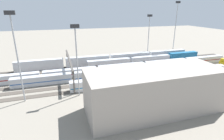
# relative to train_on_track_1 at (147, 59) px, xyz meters

# --- Properties ---
(ground_plane) EXTENTS (400.00, 400.00, 0.00)m
(ground_plane) POSITION_rel_train_on_track_1_xyz_m (16.68, 10.00, -2.08)
(ground_plane) COLOR gray
(track_bed_0) EXTENTS (140.00, 2.80, 0.12)m
(track_bed_0) POSITION_rel_train_on_track_1_xyz_m (16.68, -5.00, -2.02)
(track_bed_0) COLOR #3D3833
(track_bed_0) RESTS_ON ground_plane
(track_bed_1) EXTENTS (140.00, 2.80, 0.12)m
(track_bed_1) POSITION_rel_train_on_track_1_xyz_m (16.68, -0.00, -2.02)
(track_bed_1) COLOR #4C443D
(track_bed_1) RESTS_ON ground_plane
(track_bed_2) EXTENTS (140.00, 2.80, 0.12)m
(track_bed_2) POSITION_rel_train_on_track_1_xyz_m (16.68, 5.00, -2.02)
(track_bed_2) COLOR #3D3833
(track_bed_2) RESTS_ON ground_plane
(track_bed_3) EXTENTS (140.00, 2.80, 0.12)m
(track_bed_3) POSITION_rel_train_on_track_1_xyz_m (16.68, 10.00, -2.02)
(track_bed_3) COLOR #3D3833
(track_bed_3) RESTS_ON ground_plane
(track_bed_4) EXTENTS (140.00, 2.80, 0.12)m
(track_bed_4) POSITION_rel_train_on_track_1_xyz_m (16.68, 15.00, -2.02)
(track_bed_4) COLOR #4C443D
(track_bed_4) RESTS_ON ground_plane
(track_bed_5) EXTENTS (140.00, 2.80, 0.12)m
(track_bed_5) POSITION_rel_train_on_track_1_xyz_m (16.68, 20.00, -2.02)
(track_bed_5) COLOR #4C443D
(track_bed_5) RESTS_ON ground_plane
(track_bed_6) EXTENTS (140.00, 2.80, 0.12)m
(track_bed_6) POSITION_rel_train_on_track_1_xyz_m (16.68, 25.00, -2.02)
(track_bed_6) COLOR #4C443D
(track_bed_6) RESTS_ON ground_plane
(train_on_track_1) EXTENTS (66.40, 3.06, 4.40)m
(train_on_track_1) POSITION_rel_train_on_track_1_xyz_m (0.00, 0.00, 0.00)
(train_on_track_1) COLOR #1E6B9E
(train_on_track_1) RESTS_ON ground_plane
(train_on_track_4) EXTENTS (66.40, 3.06, 4.40)m
(train_on_track_4) POSITION_rel_train_on_track_1_xyz_m (32.30, 15.00, 0.01)
(train_on_track_4) COLOR black
(train_on_track_4) RESTS_ON ground_plane
(train_on_track_6) EXTENTS (71.40, 3.06, 3.80)m
(train_on_track_6) POSITION_rel_train_on_track_1_xyz_m (8.68, 25.00, -0.08)
(train_on_track_6) COLOR silver
(train_on_track_6) RESTS_ON ground_plane
(train_on_track_3) EXTENTS (119.80, 3.06, 3.80)m
(train_on_track_3) POSITION_rel_train_on_track_1_xyz_m (18.56, 10.00, -0.06)
(train_on_track_3) COLOR silver
(train_on_track_3) RESTS_ON ground_plane
(train_on_track_0) EXTENTS (95.60, 3.00, 5.00)m
(train_on_track_0) POSITION_rel_train_on_track_1_xyz_m (20.16, -5.00, 0.54)
(train_on_track_0) COLOR silver
(train_on_track_0) RESTS_ON ground_plane
(light_mast_0) EXTENTS (2.80, 0.70, 33.14)m
(light_mast_0) POSITION_rel_train_on_track_1_xyz_m (-22.17, -8.00, 18.46)
(light_mast_0) COLOR #9EA0A5
(light_mast_0) RESTS_ON ground_plane
(light_mast_1) EXTENTS (2.80, 0.70, 28.57)m
(light_mast_1) POSITION_rel_train_on_track_1_xyz_m (59.12, 27.45, 15.99)
(light_mast_1) COLOR #9EA0A5
(light_mast_1) RESTS_ON ground_plane
(light_mast_2) EXTENTS (2.80, 0.70, 25.93)m
(light_mast_2) POSITION_rel_train_on_track_1_xyz_m (-4.00, -7.14, 14.55)
(light_mast_2) COLOR #9EA0A5
(light_mast_2) RESTS_ON ground_plane
(light_mast_3) EXTENTS (2.80, 0.70, 24.50)m
(light_mast_3) POSITION_rel_train_on_track_1_xyz_m (41.38, 28.60, 13.76)
(light_mast_3) COLOR #9EA0A5
(light_mast_3) RESTS_ON ground_plane
(signal_gantry) EXTENTS (0.70, 35.00, 8.80)m
(signal_gantry) POSITION_rel_train_on_track_1_xyz_m (42.84, 10.00, 5.57)
(signal_gantry) COLOR #4C4742
(signal_gantry) RESTS_ON ground_plane
(maintenance_shed) EXTENTS (39.90, 14.75, 12.76)m
(maintenance_shed) POSITION_rel_train_on_track_1_xyz_m (21.20, 44.84, 4.30)
(maintenance_shed) COLOR #9E9389
(maintenance_shed) RESTS_ON ground_plane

